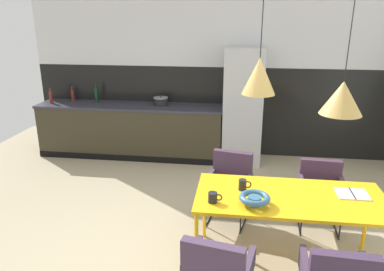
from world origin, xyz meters
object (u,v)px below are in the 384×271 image
dining_table (290,201)px  bottle_spice_small (96,95)px  mug_glass_clear (213,197)px  bottle_vinegar_dark (51,97)px  pendant_lamp_over_table_near (259,76)px  pendant_lamp_over_table_far (342,98)px  mug_white_ceramic (243,185)px  cooking_pot (161,101)px  armchair_far_side (230,179)px  armchair_by_stool (321,186)px  fruit_bowl (255,199)px  bottle_wine_green (73,95)px  refrigerator_column (243,106)px  open_book (352,194)px  armchair_head_of_table (217,270)px

dining_table → bottle_spice_small: bearing=136.7°
mug_glass_clear → bottle_vinegar_dark: 4.07m
pendant_lamp_over_table_near → pendant_lamp_over_table_far: (0.69, 0.02, -0.17)m
mug_white_ceramic → cooking_pot: cooking_pot is taller
armchair_far_side → pendant_lamp_over_table_near: pendant_lamp_over_table_near is taller
armchair_by_stool → cooking_pot: cooking_pot is taller
dining_table → pendant_lamp_over_table_near: (-0.34, 0.01, 1.13)m
fruit_bowl → bottle_wine_green: size_ratio=1.08×
armchair_by_stool → bottle_wine_green: size_ratio=2.99×
refrigerator_column → fruit_bowl: size_ratio=6.82×
armchair_far_side → open_book: bearing=161.6°
cooking_pot → bottle_vinegar_dark: (-1.86, -0.13, 0.04)m
dining_table → pendant_lamp_over_table_near: bearing=177.6°
armchair_head_of_table → cooking_pot: size_ratio=3.30×
mug_glass_clear → pendant_lamp_over_table_far: pendant_lamp_over_table_far is taller
armchair_head_of_table → pendant_lamp_over_table_near: pendant_lamp_over_table_near is taller
armchair_far_side → bottle_wine_green: size_ratio=3.20×
armchair_head_of_table → bottle_vinegar_dark: (-3.04, 3.38, 0.49)m
mug_glass_clear → bottle_vinegar_dark: bearing=136.8°
open_book → armchair_head_of_table: bearing=-142.1°
refrigerator_column → armchair_far_side: (-0.12, -1.86, -0.42)m
refrigerator_column → armchair_by_stool: refrigerator_column is taller
mug_white_ceramic → bottle_vinegar_dark: bottle_vinegar_dark is taller
armchair_far_side → fruit_bowl: size_ratio=2.97×
refrigerator_column → cooking_pot: (-1.35, 0.07, 0.03)m
armchair_far_side → armchair_head_of_table: same height
mug_white_ceramic → cooking_pot: (-1.36, 2.63, 0.16)m
fruit_bowl → bottle_vinegar_dark: (-3.32, 2.78, 0.20)m
dining_table → bottle_vinegar_dark: 4.48m
refrigerator_column → pendant_lamp_over_table_far: (0.79, -2.60, 0.72)m
fruit_bowl → bottle_spice_small: (-2.59, 2.96, 0.22)m
refrigerator_column → mug_white_ceramic: size_ratio=15.26×
armchair_by_stool → mug_white_ceramic: 1.15m
refrigerator_column → armchair_far_side: refrigerator_column is taller
armchair_far_side → mug_glass_clear: (-0.12, -0.98, 0.28)m
refrigerator_column → armchair_head_of_table: refrigerator_column is taller
cooking_pot → pendant_lamp_over_table_near: pendant_lamp_over_table_near is taller
armchair_head_of_table → cooking_pot: bearing=119.7°
fruit_bowl → cooking_pot: 3.26m
armchair_far_side → open_book: armchair_far_side is taller
mug_glass_clear → bottle_vinegar_dark: (-2.96, 2.78, 0.21)m
armchair_head_of_table → mug_glass_clear: bearing=108.6°
bottle_vinegar_dark → open_book: bearing=-30.3°
armchair_far_side → fruit_bowl: (0.24, -0.98, 0.29)m
armchair_by_stool → pendant_lamp_over_table_far: bearing=85.9°
open_book → pendant_lamp_over_table_near: 1.41m
bottle_vinegar_dark → pendant_lamp_over_table_near: size_ratio=0.20×
armchair_head_of_table → bottle_spice_small: bottle_spice_small is taller
armchair_head_of_table → armchair_far_side: bearing=99.6°
open_book → bottle_wine_green: size_ratio=1.11×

